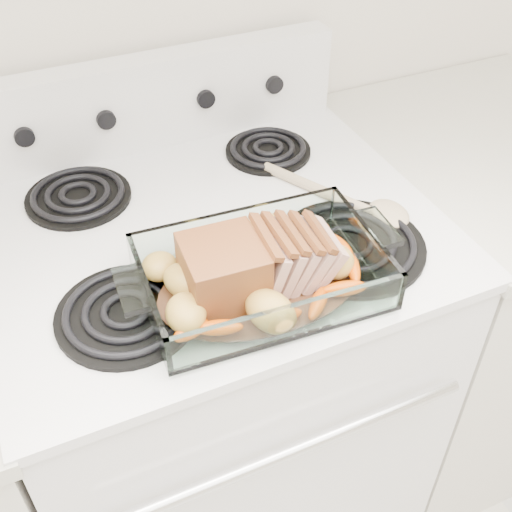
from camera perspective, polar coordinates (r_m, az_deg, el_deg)
name	(u,v)px	position (r m, az deg, el deg)	size (l,w,h in m)	color
electric_range	(218,383)	(1.44, -3.39, -11.22)	(0.78, 0.70, 1.12)	white
counter_right	(462,300)	(1.71, 17.80, -3.77)	(0.58, 0.68, 0.93)	silver
baking_dish	(261,279)	(0.97, 0.49, -2.02)	(0.35, 0.23, 0.07)	silver
pork_roast	(247,266)	(0.94, -0.77, -0.94)	(0.23, 0.11, 0.09)	brown
roast_vegetables	(248,258)	(0.99, -0.71, -0.15)	(0.40, 0.22, 0.05)	#E55400
wooden_spoon	(357,203)	(1.16, 8.97, 4.72)	(0.17, 0.27, 0.02)	tan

